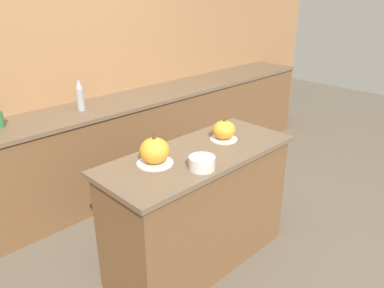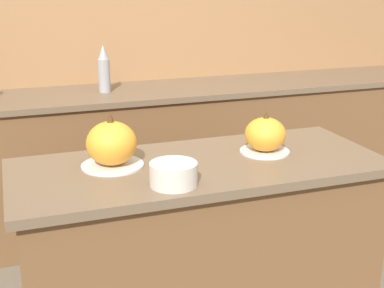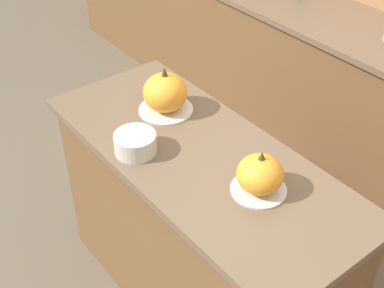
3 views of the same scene
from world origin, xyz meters
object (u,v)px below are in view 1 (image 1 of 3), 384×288
(bottle_tall, at_px, (80,95))
(pumpkin_cake_left, at_px, (155,151))
(pumpkin_cake_right, at_px, (224,131))
(mixing_bowl, at_px, (202,163))

(bottle_tall, bearing_deg, pumpkin_cake_left, -99.40)
(pumpkin_cake_left, relative_size, pumpkin_cake_right, 1.16)
(bottle_tall, height_order, mixing_bowl, bottle_tall)
(pumpkin_cake_right, distance_m, mixing_bowl, 0.52)
(pumpkin_cake_left, distance_m, bottle_tall, 1.33)
(bottle_tall, xyz_separation_m, mixing_bowl, (-0.06, -1.58, -0.11))
(pumpkin_cake_left, xyz_separation_m, bottle_tall, (0.22, 1.32, 0.07))
(pumpkin_cake_left, distance_m, mixing_bowl, 0.31)
(pumpkin_cake_right, distance_m, bottle_tall, 1.42)
(pumpkin_cake_right, xyz_separation_m, bottle_tall, (-0.41, 1.36, 0.08))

